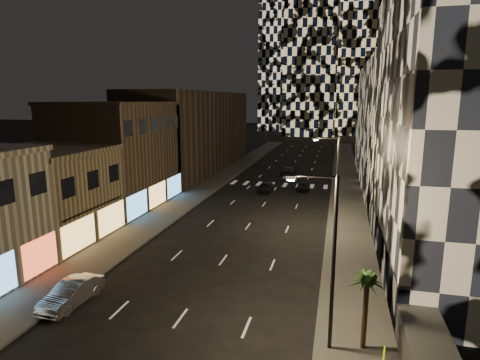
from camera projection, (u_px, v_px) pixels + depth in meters
The scene contains 16 objects.
sidewalk_left at pixel (215, 181), 63.03m from camera, with size 4.00×120.00×0.15m, color #47443F.
sidewalk_right at pixel (347, 187), 58.34m from camera, with size 4.00×120.00×0.15m, color #47443F.
curb_left at pixel (228, 182), 62.54m from camera, with size 0.20×120.00×0.15m, color #4C4C47.
curb_right at pixel (332, 187), 58.83m from camera, with size 0.20×120.00×0.15m, color #4C4C47.
retail_tan at pixel (46, 197), 36.30m from camera, with size 10.00×10.00×8.00m, color olive.
retail_brown at pixel (118, 156), 47.81m from camera, with size 10.00×15.00×12.00m, color #4C3B2B.
retail_filler_left at pixel (195, 131), 72.83m from camera, with size 10.00×40.00×14.00m, color #4C3B2B.
midrise_base at pixel (380, 236), 33.24m from camera, with size 0.60×25.00×3.00m, color #383838.
midrise_filler_right at pixel (417, 124), 60.89m from camera, with size 16.00×40.00×18.00m, color #232326.
streetlight_near at pixel (329, 251), 19.61m from camera, with size 2.55×0.25×9.00m.
streetlight_far at pixel (335, 176), 38.65m from camera, with size 2.55×0.25×9.00m.
car_silver_parked at pixel (72, 293), 25.01m from camera, with size 1.61×4.62×1.52m, color #95959A.
car_dark_midlane at pixel (266, 187), 55.60m from camera, with size 1.66×4.12×1.40m, color black.
car_dark_oncoming at pixel (289, 171), 68.26m from camera, with size 2.02×4.96×1.44m, color black.
car_dark_rightlane at pixel (303, 187), 56.69m from camera, with size 1.79×3.87×1.08m, color black.
palm_tree at pixel (367, 286), 19.89m from camera, with size 2.11×2.07×4.13m.
Camera 1 is at (8.56, -9.04, 12.62)m, focal length 30.00 mm.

